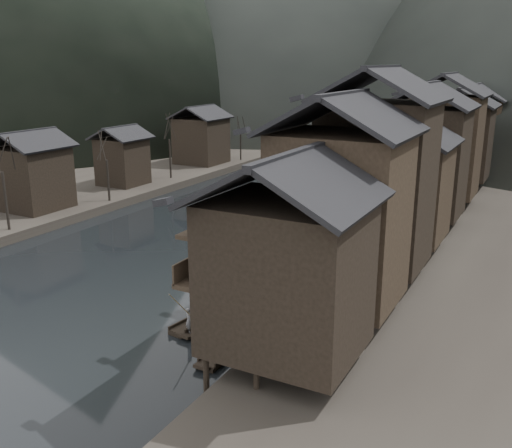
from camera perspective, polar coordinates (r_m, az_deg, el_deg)
The scene contains 12 objects.
water at distance 44.56m, azimuth -13.09°, elevation -5.56°, with size 300.00×300.00×0.00m, color black.
left_bank at distance 95.98m, azimuth -13.40°, elevation 6.28°, with size 40.00×200.00×1.20m, color #2D2823.
stilt_houses at distance 51.59m, azimuth 16.10°, elevation 7.29°, with size 9.00×67.60×15.97m.
left_houses at distance 71.03m, azimuth -15.36°, elevation 7.01°, with size 8.10×53.20×8.73m.
bare_trees at distance 65.79m, azimuth -15.43°, elevation 7.03°, with size 3.89×60.43×7.79m.
moored_sampans at distance 57.00m, azimuth 10.89°, elevation -0.45°, with size 3.39×60.07×0.47m.
midriver_boats at distance 76.79m, azimuth 10.19°, elevation 3.82°, with size 4.01×20.24×0.44m.
stone_bridge at distance 107.13m, azimuth 13.04°, elevation 9.71°, with size 40.00×6.00×9.00m.
hero_sampan at distance 36.98m, azimuth -5.37°, elevation -9.45°, with size 1.89×5.61×0.44m.
cargo_heap at distance 36.94m, azimuth -5.23°, elevation -8.45°, with size 1.22×1.60×0.73m, color black.
boatman at distance 34.97m, azimuth -6.75°, elevation -9.18°, with size 0.58×0.38×1.59m, color slate.
bamboo_pole at distance 33.82m, azimuth -6.62°, elevation -5.20°, with size 0.06×0.06×4.68m, color #8C7A51.
Camera 1 is at (27.85, -30.87, 16.03)m, focal length 40.00 mm.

